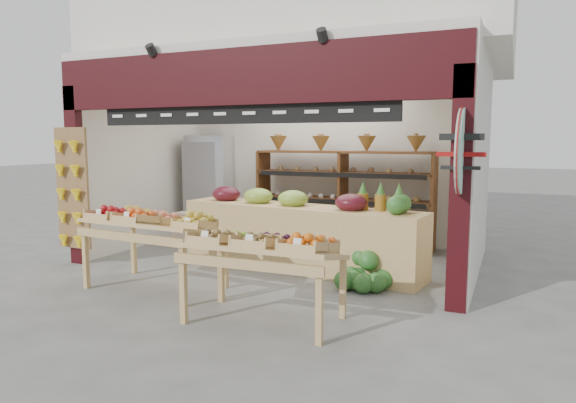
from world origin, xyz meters
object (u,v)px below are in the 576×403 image
Objects in this scene: refrigerator at (210,186)px; cardboard_stack at (198,234)px; display_table_left at (149,223)px; watermelon_pile at (364,275)px; mid_counter at (298,234)px; display_table_right at (264,246)px; back_shelving at (343,181)px.

refrigerator reaches higher than cardboard_stack.
display_table_left is 2.52× the size of watermelon_pile.
mid_counter is at bearing 152.31° from watermelon_pile.
display_table_right is at bearing -112.31° from watermelon_pile.
mid_counter is (2.58, -1.73, -0.47)m from refrigerator.
watermelon_pile is at bearing -21.45° from cardboard_stack.
refrigerator is at bearing 146.20° from mid_counter.
refrigerator is 4.48m from watermelon_pile.
mid_counter is 2.14m from display_table_left.
display_table_right is (1.89, -0.54, -0.03)m from display_table_left.
display_table_right is at bearing -83.78° from back_shelving.
display_table_left is (-1.37, -1.62, 0.32)m from mid_counter.
cardboard_stack is 2.54m from display_table_left.
mid_counter is at bearing 103.69° from display_table_right.
mid_counter reaches higher than watermelon_pile.
refrigerator is 1.33m from cardboard_stack.
back_shelving is 2.81m from watermelon_pile.
display_table_left is 1.97m from display_table_right.
mid_counter is at bearing -93.00° from back_shelving.
display_table_right is (0.53, -2.16, 0.29)m from mid_counter.
cardboard_stack is (-2.29, -1.09, -0.94)m from back_shelving.
refrigerator is 1.22× the size of display_table_right.
back_shelving reaches higher than display_table_right.
cardboard_stack is 3.99m from display_table_right.
refrigerator is at bearing 128.65° from display_table_right.
display_table_left is 1.08× the size of display_table_right.
back_shelving is 3.31× the size of cardboard_stack.
watermelon_pile is at bearing -46.98° from refrigerator.
cardboard_stack is at bearing 158.55° from watermelon_pile.
refrigerator reaches higher than back_shelving.
back_shelving is at bearing 87.00° from mid_counter.
display_table_left reaches higher than watermelon_pile.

